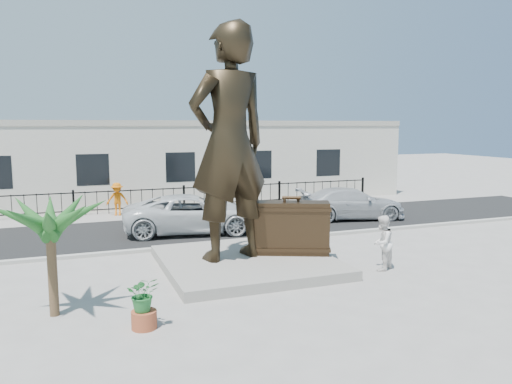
# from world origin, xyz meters

# --- Properties ---
(ground) EXTENTS (100.00, 100.00, 0.00)m
(ground) POSITION_xyz_m (0.00, 0.00, 0.00)
(ground) COLOR #9E9991
(ground) RESTS_ON ground
(street) EXTENTS (40.00, 7.00, 0.01)m
(street) POSITION_xyz_m (0.00, 8.00, 0.01)
(street) COLOR black
(street) RESTS_ON ground
(curb) EXTENTS (40.00, 0.25, 0.12)m
(curb) POSITION_xyz_m (0.00, 4.50, 0.06)
(curb) COLOR #A5A399
(curb) RESTS_ON ground
(far_sidewalk) EXTENTS (40.00, 2.50, 0.02)m
(far_sidewalk) POSITION_xyz_m (0.00, 12.00, 0.01)
(far_sidewalk) COLOR #9E9991
(far_sidewalk) RESTS_ON ground
(plinth) EXTENTS (5.20, 5.20, 0.30)m
(plinth) POSITION_xyz_m (-0.50, 1.50, 0.15)
(plinth) COLOR gray
(plinth) RESTS_ON ground
(fence) EXTENTS (22.00, 0.10, 1.20)m
(fence) POSITION_xyz_m (0.00, 12.80, 0.60)
(fence) COLOR black
(fence) RESTS_ON ground
(building) EXTENTS (28.00, 7.00, 4.40)m
(building) POSITION_xyz_m (0.00, 17.00, 2.20)
(building) COLOR silver
(building) RESTS_ON ground
(statue) EXTENTS (2.94, 2.25, 7.22)m
(statue) POSITION_xyz_m (-1.02, 1.63, 3.91)
(statue) COLOR black
(statue) RESTS_ON plinth
(suitcase) EXTENTS (2.53, 1.66, 1.70)m
(suitcase) POSITION_xyz_m (1.01, 1.44, 1.15)
(suitcase) COLOR #2F2114
(suitcase) RESTS_ON plinth
(tourist) EXTENTS (1.04, 0.98, 1.71)m
(tourist) POSITION_xyz_m (3.29, -0.31, 0.85)
(tourist) COLOR white
(tourist) RESTS_ON ground
(car_white) EXTENTS (6.00, 3.47, 1.57)m
(car_white) POSITION_xyz_m (-0.91, 7.03, 0.80)
(car_white) COLOR silver
(car_white) RESTS_ON street
(car_silver) EXTENTS (5.41, 3.09, 1.48)m
(car_silver) POSITION_xyz_m (6.86, 7.35, 0.75)
(car_silver) COLOR #B3B5B8
(car_silver) RESTS_ON street
(worker) EXTENTS (1.17, 0.85, 1.62)m
(worker) POSITION_xyz_m (-3.48, 12.15, 0.83)
(worker) COLOR #D5670B
(worker) RESTS_ON far_sidewalk
(palm_tree) EXTENTS (1.80, 1.80, 3.20)m
(palm_tree) POSITION_xyz_m (-6.12, -0.76, 0.00)
(palm_tree) COLOR #1C4E1C
(palm_tree) RESTS_ON ground
(planter) EXTENTS (0.56, 0.56, 0.40)m
(planter) POSITION_xyz_m (-4.25, -2.27, 0.20)
(planter) COLOR #9A4628
(planter) RESTS_ON ground
(shrub) EXTENTS (0.74, 0.65, 0.79)m
(shrub) POSITION_xyz_m (-4.25, -2.27, 0.79)
(shrub) COLOR #22692D
(shrub) RESTS_ON planter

